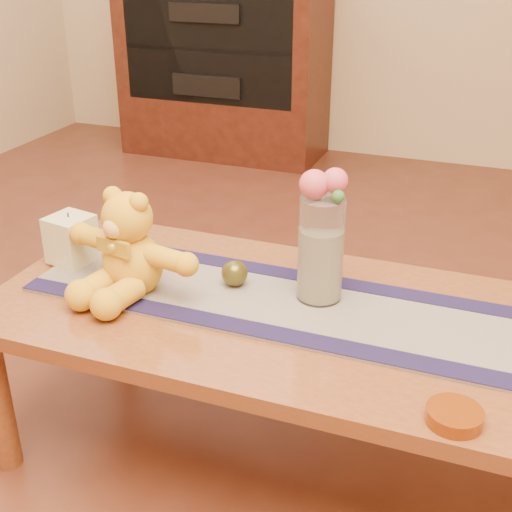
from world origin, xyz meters
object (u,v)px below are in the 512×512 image
at_px(bronze_ball, 234,273).
at_px(amber_dish, 454,416).
at_px(glass_vase, 321,249).
at_px(pillar_candle, 71,239).
at_px(teddy_bear, 131,243).

distance_m(bronze_ball, amber_dish, 0.68).
relative_size(glass_vase, bronze_ball, 3.85).
height_order(glass_vase, amber_dish, glass_vase).
bearing_deg(pillar_candle, bronze_ball, 2.97).
relative_size(pillar_candle, amber_dish, 1.20).
distance_m(pillar_candle, glass_vase, 0.69).
height_order(glass_vase, bronze_ball, glass_vase).
bearing_deg(amber_dish, pillar_candle, 163.15).
xyz_separation_m(pillar_candle, glass_vase, (0.69, 0.04, 0.07)).
relative_size(teddy_bear, pillar_candle, 2.87).
bearing_deg(amber_dish, glass_vase, 135.55).
xyz_separation_m(teddy_bear, glass_vase, (0.45, 0.12, 0.01)).
height_order(bronze_ball, amber_dish, bronze_ball).
xyz_separation_m(glass_vase, amber_dish, (0.37, -0.36, -0.12)).
distance_m(teddy_bear, bronze_ball, 0.27).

